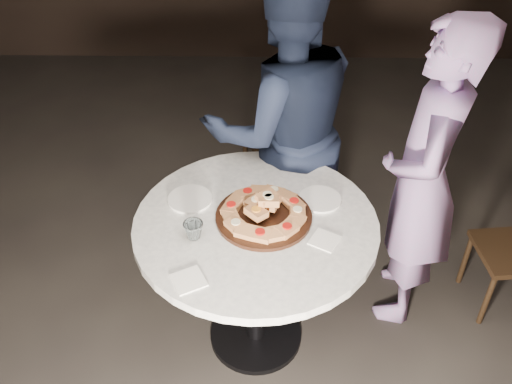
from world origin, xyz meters
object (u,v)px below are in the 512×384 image
water_glass (193,230)px  diner_navy (282,128)px  serving_board (264,217)px  focaccia_pile (264,210)px  chair_far (284,138)px  table (256,246)px  diner_teal (422,182)px

water_glass → diner_navy: diner_navy is taller
serving_board → water_glass: water_glass is taller
serving_board → focaccia_pile: 0.04m
serving_board → chair_far: bearing=83.7°
table → water_glass: size_ratio=16.30×
serving_board → diner_teal: bearing=19.1°
table → serving_board: 0.17m
serving_board → diner_teal: diner_teal is taller
table → focaccia_pile: 0.21m
chair_far → diner_teal: 1.17m
serving_board → water_glass: size_ratio=4.97×
water_glass → diner_teal: size_ratio=0.05×
diner_navy → water_glass: bearing=48.5°
focaccia_pile → serving_board: bearing=-94.1°
focaccia_pile → chair_far: focaccia_pile is taller
focaccia_pile → diner_navy: bearing=81.7°
water_glass → diner_teal: (1.09, 0.40, -0.03)m
water_glass → diner_navy: size_ratio=0.05×
table → diner_navy: size_ratio=0.80×
water_glass → chair_far: (0.44, 1.32, -0.37)m
diner_navy → diner_teal: 0.79m
focaccia_pile → chair_far: 1.25m
table → water_glass: water_glass is taller
serving_board → chair_far: 1.24m
table → chair_far: size_ratio=1.64×
table → diner_teal: diner_teal is taller
focaccia_pile → diner_teal: (0.78, 0.27, -0.03)m
diner_teal → table: bearing=-55.7°
table → diner_navy: diner_navy is taller
water_glass → table: bearing=22.5°
serving_board → water_glass: 0.33m
focaccia_pile → diner_teal: 0.82m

